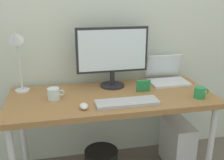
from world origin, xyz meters
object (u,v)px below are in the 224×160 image
Objects in this scene: desk at (112,103)px; monitor at (112,53)px; laptop at (166,75)px; computer_tower at (177,144)px; coffee_mug at (200,92)px; glass_cup at (54,94)px; keyboard at (127,102)px; mouse at (84,106)px; photo_frame at (143,86)px; desk_lamp at (17,47)px.

desk is 0.39m from monitor.
computer_tower is at bearing -71.73° from laptop.
coffee_mug is at bearing -16.54° from desk.
glass_cup is (-1.04, 0.19, 0.00)m from coffee_mug.
keyboard is 4.89× the size of mouse.
photo_frame reaches higher than glass_cup.
coffee_mug is at bearing -16.39° from desk_lamp.
mouse is at bearing -151.71° from laptop.
mouse is 0.54m from photo_frame.
desk is 13.96× the size of photo_frame.
mouse is (-0.23, -0.20, 0.08)m from desk.
computer_tower is at bearing 3.21° from desk.
desk is 2.67× the size of monitor.
photo_frame is (-0.36, 0.21, 0.01)m from coffee_mug.
desk_lamp is 1.19× the size of computer_tower.
monitor is at bearing 77.09° from desk.
glass_cup is (-0.19, 0.20, 0.03)m from mouse.
mouse reaches higher than desk.
computer_tower is at bearing -16.47° from monitor.
monitor is at bearing 54.47° from mouse.
desk_lamp is at bearing 169.54° from photo_frame.
photo_frame is at bearing -178.53° from computer_tower.
glass_cup is (-0.47, -0.18, -0.23)m from monitor.
glass_cup is at bearing -37.51° from desk_lamp.
laptop is 3.56× the size of mouse.
monitor is at bearing -0.09° from desk_lamp.
mouse is 1.01m from computer_tower.
laptop is at bearing 22.13° from desk.
desk_lamp is 1.54m from computer_tower.
mouse is 0.28m from glass_cup.
glass_cup reaches higher than computer_tower.
keyboard is at bearing -139.01° from laptop.
photo_frame is (0.21, -0.17, -0.23)m from monitor.
coffee_mug reaches higher than computer_tower.
monitor reaches higher than computer_tower.
photo_frame is (0.25, 0.02, 0.11)m from desk.
glass_cup is 1.16m from computer_tower.
monitor is 1.37× the size of computer_tower.
laptop reaches higher than computer_tower.
glass_cup is (-0.49, 0.20, 0.03)m from keyboard.
coffee_mug is 1.03× the size of photo_frame.
monitor is 0.54m from mouse.
desk_lamp is 4.40× the size of coffee_mug.
desk_lamp reaches higher than laptop.
monitor reaches higher than keyboard.
laptop is at bearing 2.49° from monitor.
laptop is 0.41m from coffee_mug.
glass_cup is at bearing 169.53° from coffee_mug.
monitor reaches higher than coffee_mug.
desk_lamp reaches higher than computer_tower.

